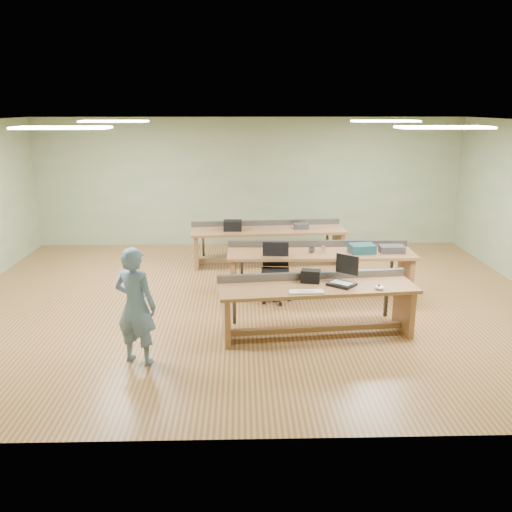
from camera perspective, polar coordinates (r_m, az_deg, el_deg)
name	(u,v)px	position (r m, az deg, el deg)	size (l,w,h in m)	color
floor	(253,301)	(9.35, -0.36, -4.77)	(10.00, 10.00, 0.00)	olive
ceiling	(252,122)	(8.77, -0.40, 13.94)	(10.00, 10.00, 0.00)	silver
wall_back	(249,182)	(12.89, -0.76, 7.75)	(10.00, 0.04, 3.00)	#96A57D
wall_front	(261,299)	(5.08, 0.58, -4.55)	(10.00, 0.04, 3.00)	#96A57D
fluor_panels	(252,124)	(8.77, -0.40, 13.74)	(6.20, 3.50, 0.03)	white
workbench_front	(317,298)	(7.91, 6.39, -4.44)	(2.90, 1.04, 0.86)	#8F5E3C
workbench_mid	(320,261)	(9.72, 6.74, -0.56)	(3.30, 0.90, 0.86)	#8F5E3C
workbench_back	(268,237)	(11.42, 1.26, 1.97)	(3.27, 1.09, 0.86)	#8F5E3C
person	(136,306)	(7.11, -12.56, -5.15)	(0.57, 0.37, 1.56)	slate
laptop_base	(342,284)	(7.89, 9.00, -2.94)	(0.36, 0.29, 0.04)	black
laptop_screen	(347,264)	(7.93, 9.58, -0.87)	(0.36, 0.02, 0.28)	black
keyboard	(306,292)	(7.52, 5.31, -3.80)	(0.47, 0.16, 0.03)	silver
trackball_mouse	(380,287)	(7.82, 12.89, -3.22)	(0.13, 0.15, 0.06)	white
camera_bag	(311,276)	(7.95, 5.76, -2.12)	(0.27, 0.18, 0.19)	black
task_chair	(275,280)	(9.28, 2.03, -2.56)	(0.58, 0.58, 0.99)	black
parts_bin_teal	(362,248)	(9.69, 11.09, 0.78)	(0.43, 0.32, 0.15)	#163F49
parts_bin_grey	(392,249)	(9.84, 14.11, 0.73)	(0.43, 0.27, 0.12)	#323134
mug	(312,250)	(9.57, 5.90, 0.62)	(0.11, 0.11, 0.09)	#323134
drinks_can	(323,250)	(9.56, 7.11, 0.67)	(0.07, 0.07, 0.13)	#B9B9BE
storage_box_back	(233,226)	(11.22, -2.47, 3.22)	(0.37, 0.26, 0.21)	black
tray_back	(301,226)	(11.41, 4.79, 3.14)	(0.28, 0.21, 0.11)	#323134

